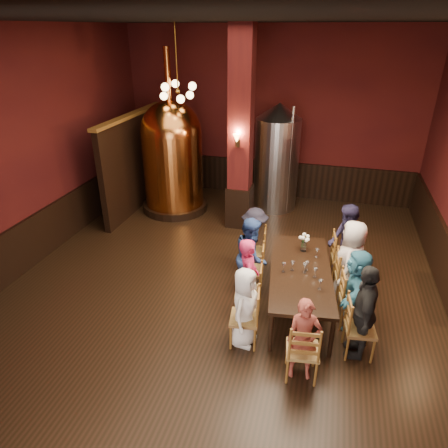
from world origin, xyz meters
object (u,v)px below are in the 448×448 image
(steel_vessel, at_px, (277,158))
(rose_vase, at_px, (304,240))
(dining_table, at_px, (300,273))
(person_1, at_px, (248,278))
(person_2, at_px, (252,256))
(copper_kettle, at_px, (172,156))
(person_0, at_px, (244,307))

(steel_vessel, xyz_separation_m, rose_vase, (1.05, -3.55, -0.40))
(dining_table, xyz_separation_m, person_1, (-0.80, -0.43, 0.03))
(person_2, distance_m, copper_kettle, 4.22)
(person_2, height_order, steel_vessel, steel_vessel)
(rose_vase, bearing_deg, copper_kettle, 142.95)
(copper_kettle, bearing_deg, steel_vessel, 18.39)
(person_2, height_order, rose_vase, person_2)
(dining_table, xyz_separation_m, person_0, (-0.72, -1.10, -0.03))
(person_0, xyz_separation_m, copper_kettle, (-2.89, 4.46, 0.81))
(dining_table, relative_size, copper_kettle, 0.62)
(person_0, distance_m, person_2, 1.33)
(person_0, bearing_deg, dining_table, -23.69)
(dining_table, bearing_deg, rose_vase, 84.35)
(person_0, bearing_deg, rose_vase, -12.26)
(person_1, height_order, steel_vessel, steel_vessel)
(dining_table, bearing_deg, person_0, -130.36)
(dining_table, height_order, person_2, person_2)
(copper_kettle, bearing_deg, person_1, -53.59)
(copper_kettle, xyz_separation_m, rose_vase, (3.59, -2.71, -0.49))
(person_0, bearing_deg, copper_kettle, 42.35)
(copper_kettle, relative_size, steel_vessel, 1.46)
(dining_table, height_order, steel_vessel, steel_vessel)
(person_1, height_order, person_2, person_2)
(person_1, bearing_deg, dining_table, -77.84)
(person_1, bearing_deg, person_0, 170.94)
(person_0, height_order, person_1, person_1)
(dining_table, bearing_deg, person_2, 158.78)
(dining_table, relative_size, rose_vase, 7.30)
(copper_kettle, height_order, steel_vessel, copper_kettle)
(rose_vase, bearing_deg, person_1, -125.69)
(dining_table, bearing_deg, person_1, -158.78)
(person_0, distance_m, steel_vessel, 5.37)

